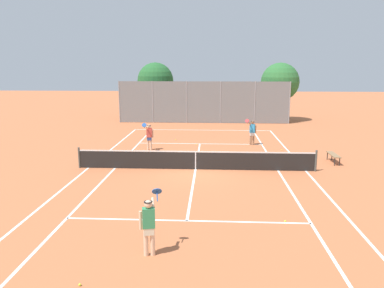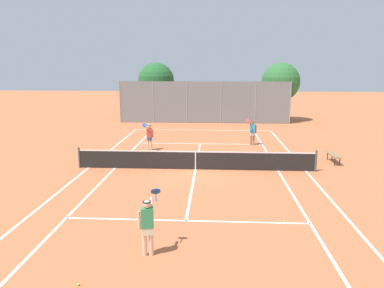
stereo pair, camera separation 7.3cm
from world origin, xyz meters
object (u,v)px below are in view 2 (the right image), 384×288
object	(u,v)px
loose_tennis_ball_3	(176,140)
courtside_bench	(334,155)
loose_tennis_ball_0	(197,144)
loose_tennis_ball_4	(78,284)
tennis_net	(195,160)
loose_tennis_ball_5	(182,155)
player_far_left	(149,135)
player_far_right	(252,131)
tree_behind_right	(280,83)
loose_tennis_ball_2	(282,150)
tree_behind_left	(155,82)
loose_tennis_ball_1	(284,221)
player_near_side	(147,223)

from	to	relation	value
loose_tennis_ball_3	courtside_bench	size ratio (longest dim) A/B	0.04
loose_tennis_ball_0	loose_tennis_ball_4	bearing A→B (deg)	-97.18
tennis_net	loose_tennis_ball_5	bearing A→B (deg)	107.35
player_far_left	loose_tennis_ball_5	size ratio (longest dim) A/B	26.88
tennis_net	courtside_bench	bearing A→B (deg)	13.70
player_far_right	tree_behind_right	distance (m)	12.26
courtside_bench	tennis_net	bearing A→B (deg)	-166.30
loose_tennis_ball_2	tree_behind_left	distance (m)	17.84
player_far_left	tree_behind_left	world-z (taller)	tree_behind_left
loose_tennis_ball_5	tennis_net	bearing A→B (deg)	-72.65
tennis_net	loose_tennis_ball_4	distance (m)	10.61
tennis_net	player_far_right	xyz separation A→B (m)	(3.45, 6.24, 0.42)
player_far_left	player_far_right	xyz separation A→B (m)	(6.51, 1.95, 0.00)
loose_tennis_ball_1	tree_behind_left	size ratio (longest dim) A/B	0.01
loose_tennis_ball_1	loose_tennis_ball_4	world-z (taller)	same
player_near_side	player_far_right	size ratio (longest dim) A/B	1.00
loose_tennis_ball_4	tree_behind_right	world-z (taller)	tree_behind_right
loose_tennis_ball_5	courtside_bench	distance (m)	8.35
player_far_right	courtside_bench	bearing A→B (deg)	-48.60
tree_behind_left	loose_tennis_ball_3	bearing A→B (deg)	-74.36
courtside_bench	loose_tennis_ball_3	bearing A→B (deg)	147.56
tennis_net	player_near_side	xyz separation A→B (m)	(-0.87, -8.78, 0.42)
player_near_side	tree_behind_left	distance (m)	28.16
player_far_left	tree_behind_left	bearing A→B (deg)	97.28
tree_behind_right	player_near_side	bearing A→B (deg)	-106.73
loose_tennis_ball_4	loose_tennis_ball_1	bearing A→B (deg)	35.80
player_far_right	tree_behind_left	size ratio (longest dim) A/B	0.32
player_far_left	tree_behind_left	size ratio (longest dim) A/B	0.32
player_near_side	courtside_bench	world-z (taller)	player_near_side
player_far_left	loose_tennis_ball_5	bearing A→B (deg)	-32.99
loose_tennis_ball_3	loose_tennis_ball_4	xyz separation A→B (m)	(-0.53, -17.94, 0.00)
tennis_net	loose_tennis_ball_3	xyz separation A→B (m)	(-1.75, 7.59, -0.48)
player_far_right	loose_tennis_ball_1	xyz separation A→B (m)	(-0.16, -12.57, -0.89)
courtside_bench	tree_behind_left	bearing A→B (deg)	125.63
player_near_side	loose_tennis_ball_4	size ratio (longest dim) A/B	26.88
loose_tennis_ball_2	courtside_bench	bearing A→B (deg)	-52.25
courtside_bench	tree_behind_right	world-z (taller)	tree_behind_right
courtside_bench	loose_tennis_ball_1	bearing A→B (deg)	-116.64
player_near_side	tree_behind_right	xyz separation A→B (m)	(7.95, 26.44, 2.63)
loose_tennis_ball_2	loose_tennis_ball_3	distance (m)	7.48
tree_behind_left	tree_behind_right	size ratio (longest dim) A/B	1.01
tennis_net	tree_behind_left	size ratio (longest dim) A/B	2.19
loose_tennis_ball_3	loose_tennis_ball_4	distance (m)	17.95
loose_tennis_ball_2	courtside_bench	size ratio (longest dim) A/B	0.04
player_far_left	loose_tennis_ball_0	world-z (taller)	player_far_left
loose_tennis_ball_2	tree_behind_left	bearing A→B (deg)	125.19
tree_behind_left	tree_behind_right	world-z (taller)	tree_behind_left
loose_tennis_ball_0	tree_behind_left	xyz separation A→B (m)	(-4.71, 12.96, 3.55)
tennis_net	loose_tennis_ball_5	xyz separation A→B (m)	(-0.90, 2.90, -0.48)
tennis_net	loose_tennis_ball_0	xyz separation A→B (m)	(-0.22, 6.00, -0.48)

